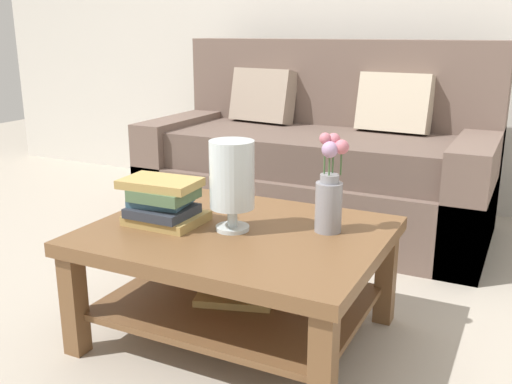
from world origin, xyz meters
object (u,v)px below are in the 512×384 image
(coffee_table, at_px, (238,260))
(book_stack_main, at_px, (163,202))
(flower_pitcher, at_px, (330,192))
(glass_hurricane_vase, at_px, (232,178))
(couch, at_px, (319,164))

(coffee_table, bearing_deg, book_stack_main, -167.32)
(book_stack_main, relative_size, flower_pitcher, 0.83)
(book_stack_main, xyz_separation_m, glass_hurricane_vase, (0.26, 0.05, 0.11))
(couch, xyz_separation_m, book_stack_main, (-0.09, -1.42, 0.14))
(couch, relative_size, flower_pitcher, 5.45)
(book_stack_main, height_order, glass_hurricane_vase, glass_hurricane_vase)
(glass_hurricane_vase, bearing_deg, coffee_table, 55.55)
(book_stack_main, height_order, flower_pitcher, flower_pitcher)
(glass_hurricane_vase, height_order, flower_pitcher, flower_pitcher)
(couch, distance_m, glass_hurricane_vase, 1.41)
(couch, relative_size, glass_hurricane_vase, 5.92)
(couch, distance_m, book_stack_main, 1.43)
(book_stack_main, distance_m, glass_hurricane_vase, 0.29)
(couch, height_order, glass_hurricane_vase, couch)
(couch, xyz_separation_m, flower_pitcher, (0.49, -1.23, 0.21))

